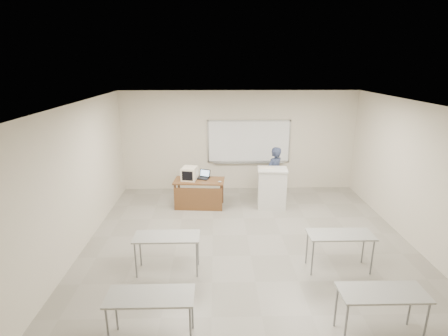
{
  "coord_description": "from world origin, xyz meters",
  "views": [
    {
      "loc": [
        -0.69,
        -6.26,
        3.75
      ],
      "look_at": [
        -0.49,
        2.2,
        1.2
      ],
      "focal_mm": 28.0,
      "sensor_mm": 36.0,
      "label": 1
    }
  ],
  "objects_px": {
    "mouse": "(220,182)",
    "presenter": "(274,174)",
    "podium": "(272,188)",
    "laptop": "(203,176)",
    "instructor_desk": "(199,189)",
    "keyboard": "(267,167)",
    "whiteboard": "(249,142)",
    "crt_monitor": "(190,174)"
  },
  "relations": [
    {
      "from": "mouse",
      "to": "presenter",
      "type": "bearing_deg",
      "value": 22.88
    },
    {
      "from": "mouse",
      "to": "keyboard",
      "type": "height_order",
      "value": "keyboard"
    },
    {
      "from": "instructor_desk",
      "to": "keyboard",
      "type": "distance_m",
      "value": 1.89
    },
    {
      "from": "mouse",
      "to": "podium",
      "type": "bearing_deg",
      "value": 6.62
    },
    {
      "from": "whiteboard",
      "to": "laptop",
      "type": "height_order",
      "value": "whiteboard"
    },
    {
      "from": "podium",
      "to": "presenter",
      "type": "xyz_separation_m",
      "value": [
        0.12,
        0.46,
        0.23
      ]
    },
    {
      "from": "mouse",
      "to": "presenter",
      "type": "relative_size",
      "value": 0.06
    },
    {
      "from": "laptop",
      "to": "mouse",
      "type": "bearing_deg",
      "value": -14.83
    },
    {
      "from": "whiteboard",
      "to": "keyboard",
      "type": "relative_size",
      "value": 5.99
    },
    {
      "from": "podium",
      "to": "laptop",
      "type": "distance_m",
      "value": 1.89
    },
    {
      "from": "podium",
      "to": "presenter",
      "type": "height_order",
      "value": "presenter"
    },
    {
      "from": "keyboard",
      "to": "presenter",
      "type": "bearing_deg",
      "value": 60.06
    },
    {
      "from": "whiteboard",
      "to": "laptop",
      "type": "distance_m",
      "value": 1.94
    },
    {
      "from": "whiteboard",
      "to": "keyboard",
      "type": "xyz_separation_m",
      "value": [
        0.35,
        -1.39,
        -0.39
      ]
    },
    {
      "from": "laptop",
      "to": "presenter",
      "type": "bearing_deg",
      "value": 29.26
    },
    {
      "from": "instructor_desk",
      "to": "laptop",
      "type": "distance_m",
      "value": 0.39
    },
    {
      "from": "laptop",
      "to": "crt_monitor",
      "type": "bearing_deg",
      "value": -138.56
    },
    {
      "from": "instructor_desk",
      "to": "crt_monitor",
      "type": "distance_m",
      "value": 0.49
    },
    {
      "from": "presenter",
      "to": "mouse",
      "type": "bearing_deg",
      "value": -19.93
    },
    {
      "from": "podium",
      "to": "keyboard",
      "type": "xyz_separation_m",
      "value": [
        -0.15,
        0.08,
        0.55
      ]
    },
    {
      "from": "mouse",
      "to": "presenter",
      "type": "distance_m",
      "value": 1.62
    },
    {
      "from": "whiteboard",
      "to": "presenter",
      "type": "bearing_deg",
      "value": -58.16
    },
    {
      "from": "mouse",
      "to": "whiteboard",
      "type": "bearing_deg",
      "value": 62.74
    },
    {
      "from": "laptop",
      "to": "keyboard",
      "type": "relative_size",
      "value": 0.74
    },
    {
      "from": "crt_monitor",
      "to": "mouse",
      "type": "bearing_deg",
      "value": -4.86
    },
    {
      "from": "instructor_desk",
      "to": "laptop",
      "type": "xyz_separation_m",
      "value": [
        0.1,
        0.26,
        0.28
      ]
    },
    {
      "from": "instructor_desk",
      "to": "keyboard",
      "type": "bearing_deg",
      "value": 7.22
    },
    {
      "from": "crt_monitor",
      "to": "podium",
      "type": "bearing_deg",
      "value": 8.15
    },
    {
      "from": "instructor_desk",
      "to": "laptop",
      "type": "bearing_deg",
      "value": 74.1
    },
    {
      "from": "instructor_desk",
      "to": "keyboard",
      "type": "height_order",
      "value": "keyboard"
    },
    {
      "from": "laptop",
      "to": "keyboard",
      "type": "xyz_separation_m",
      "value": [
        1.7,
        -0.17,
        0.29
      ]
    },
    {
      "from": "instructor_desk",
      "to": "presenter",
      "type": "bearing_deg",
      "value": 17.26
    },
    {
      "from": "keyboard",
      "to": "whiteboard",
      "type": "bearing_deg",
      "value": 109.63
    },
    {
      "from": "podium",
      "to": "mouse",
      "type": "distance_m",
      "value": 1.42
    },
    {
      "from": "whiteboard",
      "to": "laptop",
      "type": "relative_size",
      "value": 8.1
    },
    {
      "from": "keyboard",
      "to": "mouse",
      "type": "bearing_deg",
      "value": -166.31
    },
    {
      "from": "keyboard",
      "to": "presenter",
      "type": "relative_size",
      "value": 0.27
    },
    {
      "from": "podium",
      "to": "laptop",
      "type": "relative_size",
      "value": 3.54
    },
    {
      "from": "mouse",
      "to": "crt_monitor",
      "type": "bearing_deg",
      "value": 165.9
    },
    {
      "from": "mouse",
      "to": "keyboard",
      "type": "bearing_deg",
      "value": 10.73
    },
    {
      "from": "mouse",
      "to": "presenter",
      "type": "height_order",
      "value": "presenter"
    },
    {
      "from": "laptop",
      "to": "presenter",
      "type": "xyz_separation_m",
      "value": [
        1.97,
        0.21,
        -0.03
      ]
    }
  ]
}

